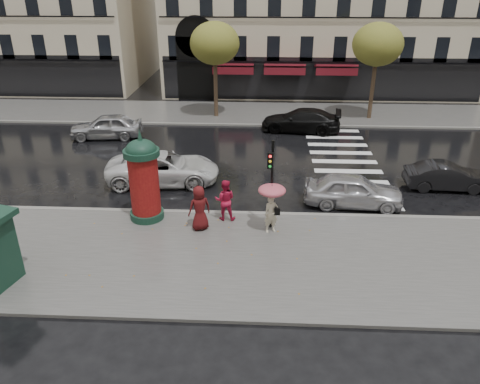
# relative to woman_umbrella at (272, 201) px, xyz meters

# --- Properties ---
(ground) EXTENTS (160.00, 160.00, 0.00)m
(ground) POSITION_rel_woman_umbrella_xyz_m (-1.79, -1.44, -1.50)
(ground) COLOR black
(ground) RESTS_ON ground
(near_sidewalk) EXTENTS (90.00, 7.00, 0.12)m
(near_sidewalk) POSITION_rel_woman_umbrella_xyz_m (-1.79, -1.94, -1.44)
(near_sidewalk) COLOR #474744
(near_sidewalk) RESTS_ON ground
(far_sidewalk) EXTENTS (90.00, 6.00, 0.12)m
(far_sidewalk) POSITION_rel_woman_umbrella_xyz_m (-1.79, 17.56, -1.44)
(far_sidewalk) COLOR #474744
(far_sidewalk) RESTS_ON ground
(near_kerb) EXTENTS (90.00, 0.25, 0.14)m
(near_kerb) POSITION_rel_woman_umbrella_xyz_m (-1.79, 1.56, -1.43)
(near_kerb) COLOR slate
(near_kerb) RESTS_ON ground
(far_kerb) EXTENTS (90.00, 0.25, 0.14)m
(far_kerb) POSITION_rel_woman_umbrella_xyz_m (-1.79, 14.56, -1.43)
(far_kerb) COLOR slate
(far_kerb) RESTS_ON ground
(zebra_crossing) EXTENTS (3.60, 11.75, 0.01)m
(zebra_crossing) POSITION_rel_woman_umbrella_xyz_m (4.21, 8.16, -1.49)
(zebra_crossing) COLOR silver
(zebra_crossing) RESTS_ON ground
(tree_far_left) EXTENTS (3.40, 3.40, 6.64)m
(tree_far_left) POSITION_rel_woman_umbrella_xyz_m (-3.79, 16.56, 3.67)
(tree_far_left) COLOR #38281C
(tree_far_left) RESTS_ON ground
(tree_far_right) EXTENTS (3.40, 3.40, 6.64)m
(tree_far_right) POSITION_rel_woman_umbrella_xyz_m (7.21, 16.56, 3.67)
(tree_far_right) COLOR #38281C
(tree_far_right) RESTS_ON ground
(woman_umbrella) EXTENTS (1.09, 1.09, 2.09)m
(woman_umbrella) POSITION_rel_woman_umbrella_xyz_m (0.00, 0.00, 0.00)
(woman_umbrella) COLOR beige
(woman_umbrella) RESTS_ON near_sidewalk
(woman_red) EXTENTS (0.87, 0.68, 1.79)m
(woman_red) POSITION_rel_woman_umbrella_xyz_m (-1.93, 0.96, -0.48)
(woman_red) COLOR #B51639
(woman_red) RESTS_ON near_sidewalk
(man_burgundy) EXTENTS (1.09, 0.94, 1.88)m
(man_burgundy) POSITION_rel_woman_umbrella_xyz_m (-2.88, 0.09, -0.44)
(man_burgundy) COLOR #4D0F11
(man_burgundy) RESTS_ON near_sidewalk
(morris_column) EXTENTS (1.46, 1.46, 3.94)m
(morris_column) POSITION_rel_woman_umbrella_xyz_m (-5.26, 0.92, 0.51)
(morris_column) COLOR #133325
(morris_column) RESTS_ON near_sidewalk
(traffic_light) EXTENTS (0.28, 0.37, 3.75)m
(traffic_light) POSITION_rel_woman_umbrella_xyz_m (-0.03, 0.29, 0.89)
(traffic_light) COLOR black
(traffic_light) RESTS_ON near_sidewalk
(car_silver) EXTENTS (4.52, 2.12, 1.50)m
(car_silver) POSITION_rel_woman_umbrella_xyz_m (3.72, 2.76, -0.75)
(car_silver) COLOR silver
(car_silver) RESTS_ON ground
(car_darkgrey) EXTENTS (3.99, 1.51, 1.30)m
(car_darkgrey) POSITION_rel_woman_umbrella_xyz_m (8.56, 4.78, -0.85)
(car_darkgrey) COLOR black
(car_darkgrey) RESTS_ON ground
(car_white) EXTENTS (5.76, 3.07, 1.54)m
(car_white) POSITION_rel_woman_umbrella_xyz_m (-5.32, 4.87, -0.73)
(car_white) COLOR silver
(car_white) RESTS_ON ground
(car_black) EXTENTS (5.38, 2.77, 1.49)m
(car_black) POSITION_rel_woman_umbrella_xyz_m (2.11, 13.56, -0.75)
(car_black) COLOR black
(car_black) RESTS_ON ground
(car_far_silver) EXTENTS (4.68, 2.33, 1.53)m
(car_far_silver) POSITION_rel_woman_umbrella_xyz_m (-10.30, 11.57, -0.73)
(car_far_silver) COLOR #ADAEB2
(car_far_silver) RESTS_ON ground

